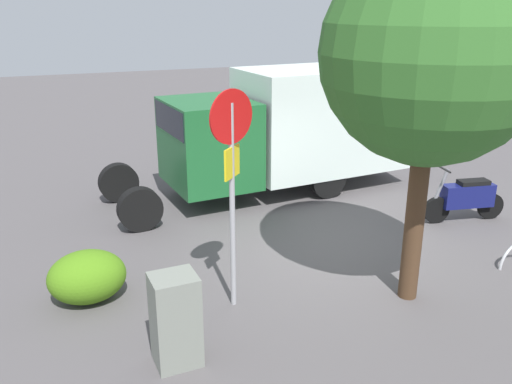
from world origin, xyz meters
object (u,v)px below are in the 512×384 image
at_px(box_truck_near, 288,125).
at_px(motorcycle, 467,197).
at_px(stop_sign, 232,167).
at_px(utility_cabinet, 176,320).
at_px(street_tree, 432,55).

distance_m(box_truck_near, motorcycle, 4.32).
xyz_separation_m(stop_sign, utility_cabinet, (1.15, 1.05, -1.57)).
distance_m(street_tree, utility_cabinet, 4.86).
bearing_deg(motorcycle, stop_sign, 24.33).
distance_m(motorcycle, stop_sign, 6.05).
relative_size(stop_sign, street_tree, 0.62).
bearing_deg(motorcycle, street_tree, 45.91).
distance_m(box_truck_near, stop_sign, 5.58).
height_order(street_tree, utility_cabinet, street_tree).
xyz_separation_m(box_truck_near, street_tree, (0.47, 5.42, 2.09)).
height_order(motorcycle, stop_sign, stop_sign).
bearing_deg(utility_cabinet, stop_sign, -137.48).
relative_size(stop_sign, utility_cabinet, 2.67).
distance_m(motorcycle, street_tree, 4.89).
height_order(stop_sign, street_tree, street_tree).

